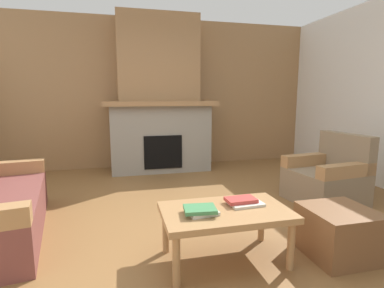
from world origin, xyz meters
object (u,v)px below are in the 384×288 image
(armchair, at_px, (328,179))
(coffee_table, at_px, (225,216))
(ottoman, at_px, (338,232))
(fireplace, at_px, (159,105))

(armchair, height_order, coffee_table, armchair)
(coffee_table, bearing_deg, ottoman, -9.13)
(fireplace, relative_size, coffee_table, 2.70)
(coffee_table, height_order, ottoman, coffee_table)
(fireplace, bearing_deg, armchair, -50.63)
(coffee_table, xyz_separation_m, ottoman, (0.93, -0.15, -0.18))
(armchair, xyz_separation_m, ottoman, (-0.77, -1.13, -0.09))
(coffee_table, bearing_deg, armchair, 29.72)
(fireplace, bearing_deg, coffee_table, -88.38)
(fireplace, bearing_deg, ottoman, -72.85)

